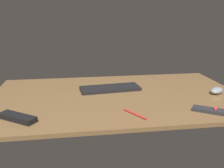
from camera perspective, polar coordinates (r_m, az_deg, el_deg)
The scene contains 6 objects.
desk at distance 142.34cm, azimuth 1.23°, elevation -2.90°, with size 140.00×84.00×2.00cm, color olive.
keyboard at distance 150.97cm, azimuth -0.44°, elevation -1.00°, with size 35.48×13.18×1.82cm, color black.
computer_mouse at distance 156.19cm, azimuth 22.62°, elevation -1.35°, with size 10.08×6.01×3.65cm, color #999EA5.
media_remote at distance 127.30cm, azimuth 21.40°, elevation -5.58°, with size 16.36×13.54×2.86cm.
tv_remote at distance 117.68cm, azimuth -20.65°, elevation -7.12°, with size 18.32×5.36×2.42cm, color black.
pen at distance 116.15cm, azimuth 5.18°, elevation -6.77°, with size 0.94×0.94×14.64cm, color red.
Camera 1 is at (-22.63, -132.42, 48.05)cm, focal length 40.37 mm.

